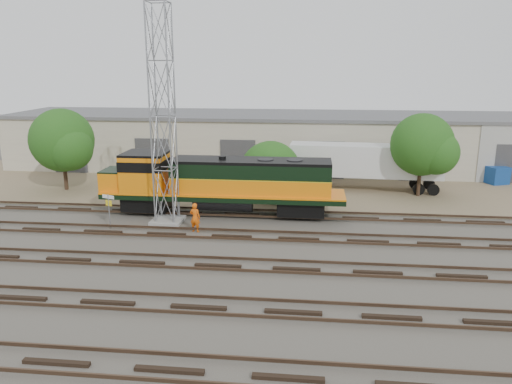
# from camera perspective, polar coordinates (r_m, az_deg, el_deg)

# --- Properties ---
(ground) EXTENTS (140.00, 140.00, 0.00)m
(ground) POSITION_cam_1_polar(r_m,az_deg,el_deg) (28.20, 4.83, -6.51)
(ground) COLOR #47423A
(ground) RESTS_ON ground
(dirt_strip) EXTENTS (80.00, 16.00, 0.02)m
(dirt_strip) POSITION_cam_1_polar(r_m,az_deg,el_deg) (42.55, 5.38, 0.72)
(dirt_strip) COLOR #726047
(dirt_strip) RESTS_ON ground
(tracks) EXTENTS (80.00, 20.40, 0.28)m
(tracks) POSITION_cam_1_polar(r_m,az_deg,el_deg) (25.39, 4.65, -8.76)
(tracks) COLOR black
(tracks) RESTS_ON ground
(warehouse) EXTENTS (58.40, 10.40, 5.30)m
(warehouse) POSITION_cam_1_polar(r_m,az_deg,el_deg) (49.87, 5.67, 5.84)
(warehouse) COLOR beige
(warehouse) RESTS_ON ground
(locomotive) EXTENTS (16.51, 2.90, 3.97)m
(locomotive) POSITION_cam_1_polar(r_m,az_deg,el_deg) (33.81, -4.31, 1.11)
(locomotive) COLOR black
(locomotive) RESTS_ON tracks
(signal_tower) EXTENTS (2.01, 2.01, 13.62)m
(signal_tower) POSITION_cam_1_polar(r_m,az_deg,el_deg) (31.92, -10.58, 8.07)
(signal_tower) COLOR gray
(signal_tower) RESTS_ON ground
(sign_post) EXTENTS (0.86, 0.35, 2.21)m
(sign_post) POSITION_cam_1_polar(r_m,az_deg,el_deg) (32.38, -16.48, -1.41)
(sign_post) COLOR gray
(sign_post) RESTS_ON ground
(worker) EXTENTS (0.76, 0.58, 1.84)m
(worker) POSITION_cam_1_polar(r_m,az_deg,el_deg) (30.84, -6.98, -2.91)
(worker) COLOR #EE5C0D
(worker) RESTS_ON ground
(semi_trailer) EXTENTS (12.24, 3.11, 3.73)m
(semi_trailer) POSITION_cam_1_polar(r_m,az_deg,el_deg) (41.54, 12.75, 3.39)
(semi_trailer) COLOR silver
(semi_trailer) RESTS_ON ground
(dumpster_blue) EXTENTS (2.04, 1.99, 1.50)m
(dumpster_blue) POSITION_cam_1_polar(r_m,az_deg,el_deg) (47.77, 25.80, 1.75)
(dumpster_blue) COLOR navy
(dumpster_blue) RESTS_ON ground
(tree_west) EXTENTS (5.33, 5.07, 6.64)m
(tree_west) POSITION_cam_1_polar(r_m,az_deg,el_deg) (42.93, -21.09, 5.32)
(tree_west) COLOR #382619
(tree_west) RESTS_ON ground
(tree_mid) EXTENTS (4.95, 4.71, 4.71)m
(tree_mid) POSITION_cam_1_polar(r_m,az_deg,el_deg) (37.85, 1.99, 2.08)
(tree_mid) COLOR #382619
(tree_mid) RESTS_ON ground
(tree_east) EXTENTS (5.03, 4.79, 6.46)m
(tree_east) POSITION_cam_1_polar(r_m,az_deg,el_deg) (40.23, 18.83, 4.93)
(tree_east) COLOR #382619
(tree_east) RESTS_ON ground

